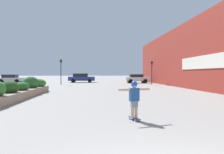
{
  "coord_description": "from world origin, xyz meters",
  "views": [
    {
      "loc": [
        -1.35,
        -3.03,
        1.63
      ],
      "look_at": [
        -0.01,
        15.0,
        1.33
      ],
      "focal_mm": 35.0,
      "sensor_mm": 36.0,
      "label": 1
    }
  ],
  "objects_px": {
    "car_rightmost": "(137,78)",
    "traffic_light_right": "(152,69)",
    "car_center_left": "(199,78)",
    "car_center_right": "(11,79)",
    "skateboarder": "(134,96)",
    "traffic_light_left": "(61,68)",
    "car_leftmost": "(81,78)",
    "skateboard": "(134,118)"
  },
  "relations": [
    {
      "from": "car_center_left",
      "to": "car_center_right",
      "type": "relative_size",
      "value": 1.09
    },
    {
      "from": "traffic_light_left",
      "to": "car_rightmost",
      "type": "bearing_deg",
      "value": 22.23
    },
    {
      "from": "skateboarder",
      "to": "car_leftmost",
      "type": "bearing_deg",
      "value": 79.64
    },
    {
      "from": "skateboarder",
      "to": "traffic_light_left",
      "type": "height_order",
      "value": "traffic_light_left"
    },
    {
      "from": "car_rightmost",
      "to": "traffic_light_right",
      "type": "bearing_deg",
      "value": 13.28
    },
    {
      "from": "car_center_right",
      "to": "car_rightmost",
      "type": "bearing_deg",
      "value": 88.59
    },
    {
      "from": "skateboard",
      "to": "car_leftmost",
      "type": "bearing_deg",
      "value": 79.64
    },
    {
      "from": "skateboarder",
      "to": "car_center_right",
      "type": "xyz_separation_m",
      "value": [
        -15.3,
        29.55,
        -0.09
      ]
    },
    {
      "from": "car_center_left",
      "to": "traffic_light_left",
      "type": "distance_m",
      "value": 22.85
    },
    {
      "from": "car_leftmost",
      "to": "traffic_light_left",
      "type": "distance_m",
      "value": 8.35
    },
    {
      "from": "skateboarder",
      "to": "traffic_light_left",
      "type": "xyz_separation_m",
      "value": [
        -6.31,
        24.17,
        1.59
      ]
    },
    {
      "from": "skateboard",
      "to": "car_center_right",
      "type": "height_order",
      "value": "car_center_right"
    },
    {
      "from": "car_rightmost",
      "to": "traffic_light_right",
      "type": "distance_m",
      "value": 5.57
    },
    {
      "from": "skateboard",
      "to": "car_rightmost",
      "type": "distance_m",
      "value": 29.57
    },
    {
      "from": "skateboarder",
      "to": "traffic_light_right",
      "type": "xyz_separation_m",
      "value": [
        6.82,
        23.82,
        1.44
      ]
    },
    {
      "from": "car_center_right",
      "to": "traffic_light_right",
      "type": "distance_m",
      "value": 22.9
    },
    {
      "from": "traffic_light_left",
      "to": "car_center_right",
      "type": "bearing_deg",
      "value": 149.11
    },
    {
      "from": "skateboarder",
      "to": "car_center_left",
      "type": "height_order",
      "value": "car_center_left"
    },
    {
      "from": "car_center_right",
      "to": "skateboarder",
      "type": "bearing_deg",
      "value": 27.37
    },
    {
      "from": "car_center_right",
      "to": "traffic_light_right",
      "type": "bearing_deg",
      "value": 75.47
    },
    {
      "from": "skateboard",
      "to": "car_leftmost",
      "type": "distance_m",
      "value": 32.25
    },
    {
      "from": "car_center_right",
      "to": "traffic_light_left",
      "type": "relative_size",
      "value": 1.09
    },
    {
      "from": "skateboard",
      "to": "car_center_right",
      "type": "distance_m",
      "value": 33.28
    },
    {
      "from": "car_center_left",
      "to": "traffic_light_right",
      "type": "height_order",
      "value": "traffic_light_right"
    },
    {
      "from": "car_rightmost",
      "to": "traffic_light_left",
      "type": "bearing_deg",
      "value": -67.77
    },
    {
      "from": "car_leftmost",
      "to": "car_rightmost",
      "type": "relative_size",
      "value": 1.18
    },
    {
      "from": "car_leftmost",
      "to": "car_center_left",
      "type": "bearing_deg",
      "value": 79.6
    },
    {
      "from": "car_leftmost",
      "to": "traffic_light_right",
      "type": "xyz_separation_m",
      "value": [
        10.73,
        -8.19,
        1.47
      ]
    },
    {
      "from": "car_leftmost",
      "to": "traffic_light_right",
      "type": "distance_m",
      "value": 13.58
    },
    {
      "from": "car_center_left",
      "to": "car_center_right",
      "type": "distance_m",
      "value": 31.42
    },
    {
      "from": "skateboarder",
      "to": "car_center_right",
      "type": "distance_m",
      "value": 33.27
    },
    {
      "from": "car_leftmost",
      "to": "traffic_light_left",
      "type": "height_order",
      "value": "traffic_light_left"
    },
    {
      "from": "car_leftmost",
      "to": "car_center_right",
      "type": "xyz_separation_m",
      "value": [
        -11.38,
        -2.46,
        -0.07
      ]
    },
    {
      "from": "skateboard",
      "to": "car_leftmost",
      "type": "xyz_separation_m",
      "value": [
        -3.91,
        32.01,
        0.77
      ]
    },
    {
      "from": "skateboarder",
      "to": "car_rightmost",
      "type": "distance_m",
      "value": 29.57
    },
    {
      "from": "car_rightmost",
      "to": "traffic_light_left",
      "type": "xyz_separation_m",
      "value": [
        -11.9,
        -4.86,
        1.66
      ]
    },
    {
      "from": "car_center_left",
      "to": "traffic_light_left",
      "type": "bearing_deg",
      "value": 100.52
    },
    {
      "from": "skateboard",
      "to": "car_center_left",
      "type": "distance_m",
      "value": 32.6
    },
    {
      "from": "car_center_left",
      "to": "traffic_light_left",
      "type": "relative_size",
      "value": 1.19
    },
    {
      "from": "skateboard",
      "to": "car_center_left",
      "type": "relative_size",
      "value": 0.15
    },
    {
      "from": "skateboard",
      "to": "traffic_light_left",
      "type": "bearing_deg",
      "value": 87.3
    },
    {
      "from": "car_center_left",
      "to": "car_center_right",
      "type": "bearing_deg",
      "value": 87.78
    }
  ]
}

